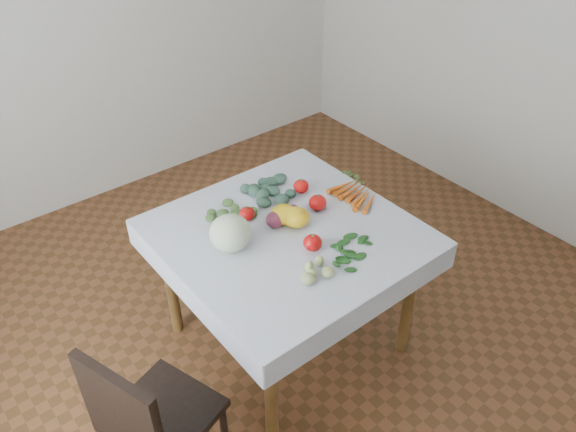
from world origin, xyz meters
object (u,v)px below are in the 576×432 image
Objects in this scene: table at (287,248)px; heirloom_back at (284,214)px; cabbage at (230,233)px; carrot_bunch at (356,193)px; chair at (147,418)px.

table is 7.76× the size of heirloom_back.
cabbage is 0.74m from carrot_bunch.
heirloom_back is at bearing 0.82° from cabbage.
heirloom_back is at bearing 21.11° from chair.
heirloom_back is 0.44m from carrot_bunch.
cabbage is 0.31m from heirloom_back.
carrot_bunch is at bearing -4.29° from cabbage.
cabbage is at bearing -179.18° from heirloom_back.
chair is at bearing -167.32° from carrot_bunch.
carrot_bunch is (0.74, -0.06, -0.07)m from cabbage.
table is 0.48m from carrot_bunch.
carrot_bunch reaches higher than table.
table is 1.17× the size of chair.
chair is 1.09m from heirloom_back.
table is at bearing -13.37° from cabbage.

